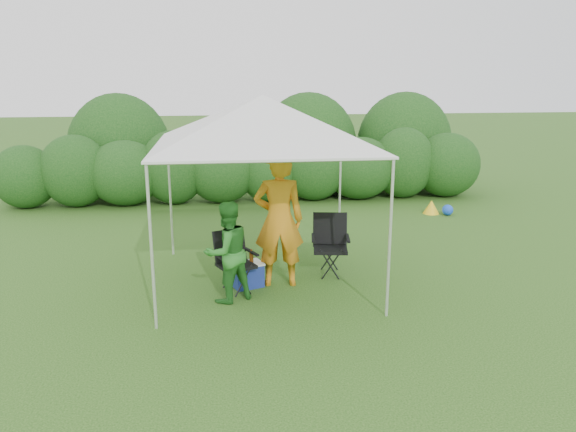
{
  "coord_description": "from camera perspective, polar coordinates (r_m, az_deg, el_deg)",
  "views": [
    {
      "loc": [
        -0.66,
        -7.68,
        3.15
      ],
      "look_at": [
        0.36,
        0.4,
        1.05
      ],
      "focal_mm": 35.0,
      "sensor_mm": 36.0,
      "label": 1
    }
  ],
  "objects": [
    {
      "name": "ground",
      "position": [
        8.32,
        -2.11,
        -7.78
      ],
      "size": [
        70.0,
        70.0,
        0.0
      ],
      "primitive_type": "plane",
      "color": "#38641F"
    },
    {
      "name": "chair_left",
      "position": [
        8.32,
        -5.55,
        -4.15
      ],
      "size": [
        0.67,
        0.65,
        0.89
      ],
      "rotation": [
        0.0,
        0.0,
        0.42
      ],
      "color": "black",
      "rests_on": "ground"
    },
    {
      "name": "chair_right",
      "position": [
        8.98,
        4.31,
        -2.46
      ],
      "size": [
        0.66,
        0.61,
        0.96
      ],
      "rotation": [
        0.0,
        0.0,
        -0.16
      ],
      "color": "black",
      "rests_on": "ground"
    },
    {
      "name": "woman",
      "position": [
        7.86,
        -6.2,
        -3.65
      ],
      "size": [
        0.88,
        0.82,
        1.44
      ],
      "primitive_type": "imported",
      "rotation": [
        0.0,
        0.0,
        3.66
      ],
      "color": "#2B7A28",
      "rests_on": "ground"
    },
    {
      "name": "cooler",
      "position": [
        8.5,
        -4.13,
        -5.95
      ],
      "size": [
        0.53,
        0.46,
        0.37
      ],
      "rotation": [
        0.0,
        0.0,
        0.35
      ],
      "color": "navy",
      "rests_on": "ground"
    },
    {
      "name": "bottle",
      "position": [
        8.37,
        -3.74,
        -4.11
      ],
      "size": [
        0.06,
        0.06,
        0.23
      ],
      "primitive_type": "cylinder",
      "color": "#592D0C",
      "rests_on": "cooler"
    },
    {
      "name": "lawn_toy",
      "position": [
        13.2,
        14.76,
        0.82
      ],
      "size": [
        0.61,
        0.51,
        0.31
      ],
      "color": "yellow",
      "rests_on": "ground"
    },
    {
      "name": "man",
      "position": [
        8.32,
        -0.94,
        -0.39
      ],
      "size": [
        0.77,
        0.52,
        2.03
      ],
      "primitive_type": "imported",
      "rotation": [
        0.0,
        0.0,
        3.09
      ],
      "color": "orange",
      "rests_on": "ground"
    },
    {
      "name": "hedge",
      "position": [
        13.9,
        -3.78,
        4.8
      ],
      "size": [
        11.98,
        1.53,
        1.8
      ],
      "color": "#214E19",
      "rests_on": "ground"
    },
    {
      "name": "canopy",
      "position": [
        8.23,
        -2.59,
        9.66
      ],
      "size": [
        3.1,
        3.1,
        2.83
      ],
      "color": "silver",
      "rests_on": "ground"
    }
  ]
}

